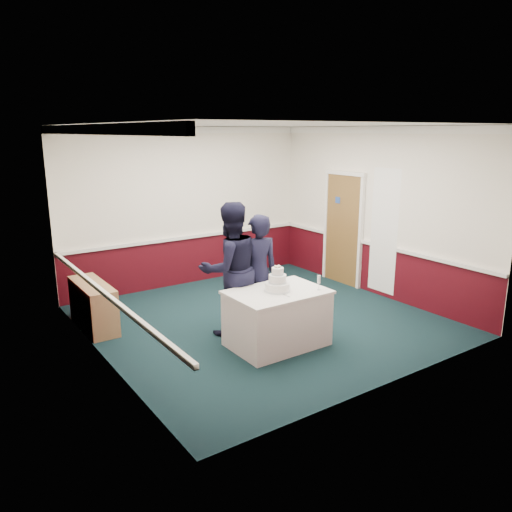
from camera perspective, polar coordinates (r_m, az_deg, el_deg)
ground at (r=7.96m, az=0.78°, el=-7.36°), size 5.00×5.00×0.00m
room_shell at (r=8.01m, az=-1.25°, el=7.32°), size 5.00×5.00×3.00m
sideboard at (r=7.96m, az=-18.09°, el=-5.40°), size 0.41×1.20×0.70m
cake_table at (r=6.96m, az=2.43°, el=-7.06°), size 1.32×0.92×0.79m
wedding_cake at (r=6.79m, az=2.47°, el=-3.13°), size 0.35×0.35×0.36m
cake_knife at (r=6.66m, az=3.29°, el=-4.48°), size 0.03×0.22×0.00m
champagne_flute at (r=6.88m, az=7.21°, el=-2.76°), size 0.05×0.05×0.21m
person_man at (r=7.20m, az=-2.97°, el=-1.51°), size 1.01×0.81×1.95m
person_woman at (r=7.36m, az=0.19°, el=-1.94°), size 0.71×0.53×1.76m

